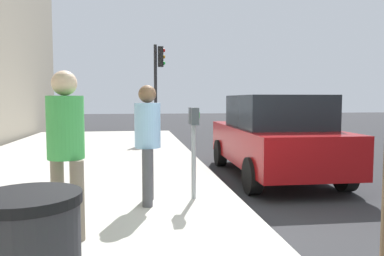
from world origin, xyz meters
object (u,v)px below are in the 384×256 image
object	(u,v)px
parked_sedan_near	(274,136)
pedestrian_at_meter	(148,134)
pedestrian_bystander	(66,138)
traffic_signal	(158,76)
parking_meter	(194,133)

from	to	relation	value
parked_sedan_near	pedestrian_at_meter	bearing A→B (deg)	128.03
pedestrian_bystander	parked_sedan_near	xyz separation A→B (m)	(3.38, -3.71, -0.36)
pedestrian_at_meter	parked_sedan_near	world-z (taller)	pedestrian_at_meter
pedestrian_bystander	traffic_signal	bearing A→B (deg)	39.53
pedestrian_at_meter	traffic_signal	xyz separation A→B (m)	(8.84, -0.68, 1.40)
traffic_signal	parking_meter	bearing A→B (deg)	-179.86
pedestrian_at_meter	parking_meter	bearing A→B (deg)	15.67
parking_meter	parked_sedan_near	size ratio (longest dim) A/B	0.32
parking_meter	pedestrian_bystander	distance (m)	2.13
parked_sedan_near	traffic_signal	world-z (taller)	traffic_signal
parking_meter	pedestrian_bystander	size ratio (longest dim) A/B	0.76
traffic_signal	parked_sedan_near	bearing A→B (deg)	-162.62
pedestrian_bystander	pedestrian_at_meter	bearing A→B (deg)	11.08
pedestrian_bystander	parked_sedan_near	distance (m)	5.03
pedestrian_at_meter	traffic_signal	distance (m)	8.97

